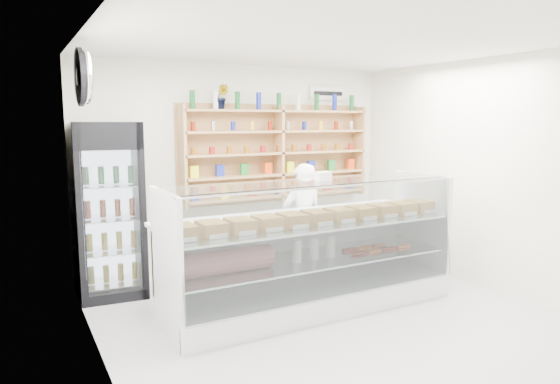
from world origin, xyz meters
TOP-DOWN VIEW (x-y plane):
  - room at (0.00, 0.00)m, footprint 5.00×5.00m
  - display_counter at (-0.02, 0.66)m, footprint 3.25×0.97m
  - shop_worker at (0.36, 1.46)m, footprint 0.57×0.38m
  - drinks_cooler at (-1.85, 2.13)m, footprint 0.80×0.78m
  - wall_shelving at (0.50, 2.34)m, footprint 2.84×0.28m
  - potted_plant at (-0.35, 2.34)m, footprint 0.22×0.21m
  - security_mirror at (-2.17, 1.20)m, footprint 0.15×0.50m
  - wall_sign at (1.40, 2.47)m, footprint 0.62×0.03m

SIDE VIEW (x-z plane):
  - display_counter at x=-0.02m, z-range -0.33..1.09m
  - shop_worker at x=0.36m, z-range 0.00..1.52m
  - drinks_cooler at x=-1.85m, z-range 0.00..2.04m
  - room at x=0.00m, z-range -1.10..3.90m
  - wall_shelving at x=0.50m, z-range 0.93..2.26m
  - potted_plant at x=-0.35m, z-range 2.20..2.52m
  - security_mirror at x=-2.17m, z-range 2.20..2.70m
  - wall_sign at x=1.40m, z-range 2.35..2.55m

